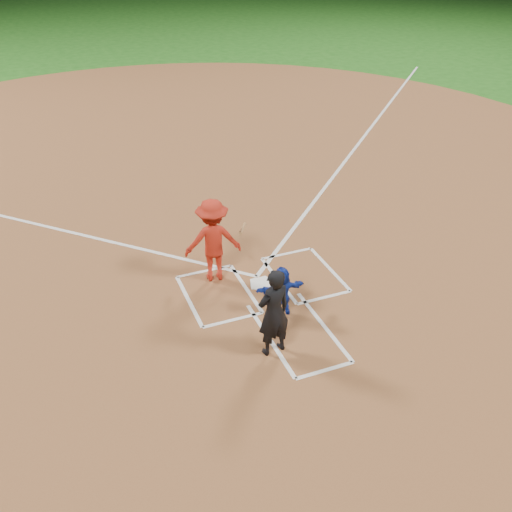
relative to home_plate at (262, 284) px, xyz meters
name	(u,v)px	position (x,y,z in m)	size (l,w,h in m)	color
ground	(262,284)	(0.00, 0.00, -0.02)	(120.00, 120.00, 0.00)	#1D5A16
home_plate_dirt	(184,176)	(0.00, 6.00, -0.01)	(28.00, 28.00, 0.01)	brown
home_plate	(262,284)	(0.00, 0.00, 0.00)	(0.60, 0.60, 0.02)	white
catcher	(282,291)	(-0.04, -1.05, 0.51)	(0.96, 0.31, 1.03)	#132B9E
umpire	(274,312)	(-0.62, -2.00, 0.84)	(0.62, 0.41, 1.70)	black
chalk_markings	(191,185)	(0.00, 5.29, -0.01)	(28.35, 17.32, 0.01)	white
batter_at_plate	(213,240)	(-0.84, 0.61, 0.90)	(1.46, 0.97, 1.81)	red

